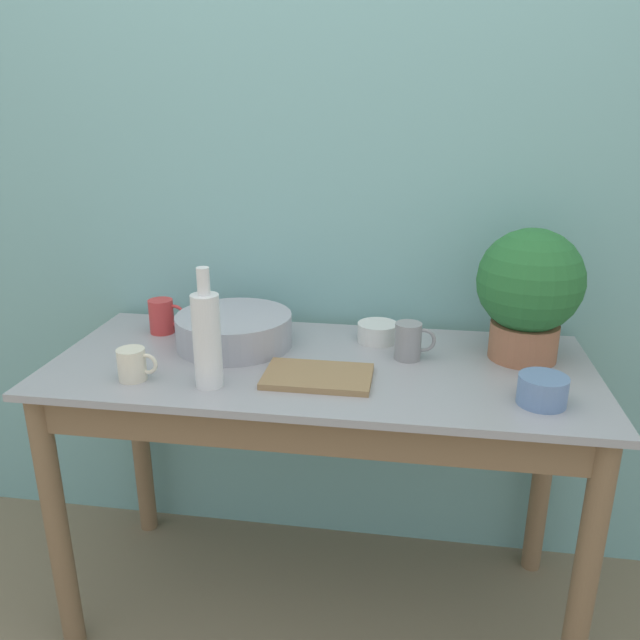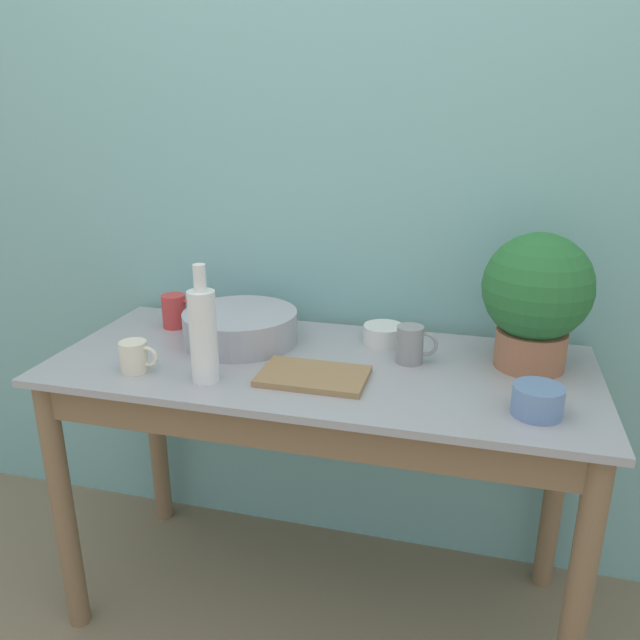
% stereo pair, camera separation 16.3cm
% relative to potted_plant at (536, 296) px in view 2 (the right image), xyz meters
% --- Properties ---
extents(wall_back, '(6.00, 0.05, 2.40)m').
position_rel_potted_plant_xyz_m(wall_back, '(-0.54, 0.25, 0.20)').
color(wall_back, '#7AB2B2').
rests_on(wall_back, ground_plane).
extents(counter_table, '(1.44, 0.62, 0.80)m').
position_rel_potted_plant_xyz_m(counter_table, '(-0.54, -0.14, -0.35)').
color(counter_table, '#846647').
rests_on(counter_table, ground_plane).
extents(potted_plant, '(0.28, 0.28, 0.36)m').
position_rel_potted_plant_xyz_m(potted_plant, '(0.00, 0.00, 0.00)').
color(potted_plant, '#A36647').
rests_on(potted_plant, counter_table).
extents(bowl_wash_large, '(0.33, 0.33, 0.09)m').
position_rel_potted_plant_xyz_m(bowl_wash_large, '(-0.80, -0.03, -0.15)').
color(bowl_wash_large, '#A8A8B2').
rests_on(bowl_wash_large, counter_table).
extents(bottle_tall, '(0.07, 0.07, 0.30)m').
position_rel_potted_plant_xyz_m(bottle_tall, '(-0.79, -0.30, -0.07)').
color(bottle_tall, white).
rests_on(bottle_tall, counter_table).
extents(mug_cream, '(0.10, 0.07, 0.08)m').
position_rel_potted_plant_xyz_m(mug_cream, '(-0.98, -0.29, -0.15)').
color(mug_cream, beige).
rests_on(mug_cream, counter_table).
extents(mug_red, '(0.11, 0.07, 0.10)m').
position_rel_potted_plant_xyz_m(mug_red, '(-1.04, 0.04, -0.14)').
color(mug_red, '#C63838').
rests_on(mug_red, counter_table).
extents(mug_grey, '(0.11, 0.07, 0.10)m').
position_rel_potted_plant_xyz_m(mug_grey, '(-0.31, -0.05, -0.14)').
color(mug_grey, gray).
rests_on(mug_grey, counter_table).
extents(bowl_small_enamel_white, '(0.12, 0.12, 0.05)m').
position_rel_potted_plant_xyz_m(bowl_small_enamel_white, '(-0.40, 0.07, -0.17)').
color(bowl_small_enamel_white, silver).
rests_on(bowl_small_enamel_white, counter_table).
extents(bowl_small_blue, '(0.11, 0.11, 0.07)m').
position_rel_potted_plant_xyz_m(bowl_small_blue, '(0.00, -0.28, -0.16)').
color(bowl_small_blue, '#6684B2').
rests_on(bowl_small_blue, counter_table).
extents(tray_board, '(0.27, 0.17, 0.02)m').
position_rel_potted_plant_xyz_m(tray_board, '(-0.53, -0.22, -0.19)').
color(tray_board, '#99754C').
rests_on(tray_board, counter_table).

